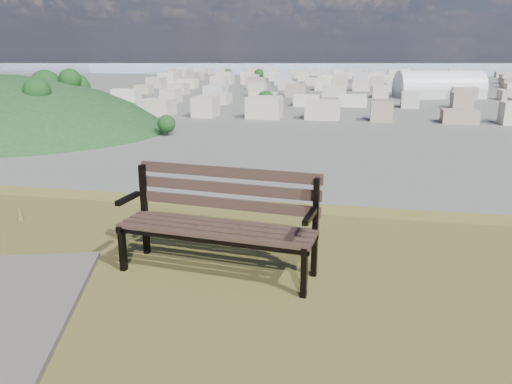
# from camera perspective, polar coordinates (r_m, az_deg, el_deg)

# --- Properties ---
(park_bench) EXTENTS (2.03, 0.85, 1.03)m
(park_bench) POSITION_cam_1_polar(r_m,az_deg,el_deg) (5.03, -4.11, -2.71)
(park_bench) COLOR #3B2B22
(park_bench) RESTS_ON hilltop_mesa
(arena) EXTENTS (52.05, 31.95, 20.46)m
(arena) POSITION_cam_1_polar(r_m,az_deg,el_deg) (313.32, 20.14, 10.96)
(arena) COLOR beige
(arena) RESTS_ON ground
(city_blocks) EXTENTS (395.00, 361.00, 7.00)m
(city_blocks) POSITION_cam_1_polar(r_m,az_deg,el_deg) (397.72, 11.59, 12.27)
(city_blocks) COLOR beige
(city_blocks) RESTS_ON ground
(city_trees) EXTENTS (406.52, 387.20, 9.98)m
(city_trees) POSITION_cam_1_polar(r_m,az_deg,el_deg) (323.46, 6.77, 11.93)
(city_trees) COLOR #35271A
(city_trees) RESTS_ON ground
(bay_water) EXTENTS (2400.00, 700.00, 0.12)m
(bay_water) POSITION_cam_1_polar(r_m,az_deg,el_deg) (902.98, 11.72, 13.96)
(bay_water) COLOR #859CAA
(bay_water) RESTS_ON ground
(far_hills) EXTENTS (2050.00, 340.00, 60.00)m
(far_hills) POSITION_cam_1_polar(r_m,az_deg,el_deg) (1406.84, 9.26, 15.74)
(far_hills) COLOR #A1B3C8
(far_hills) RESTS_ON ground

